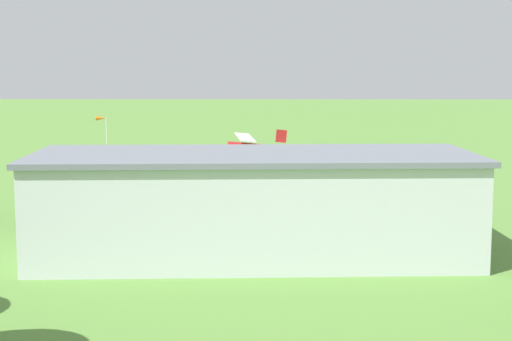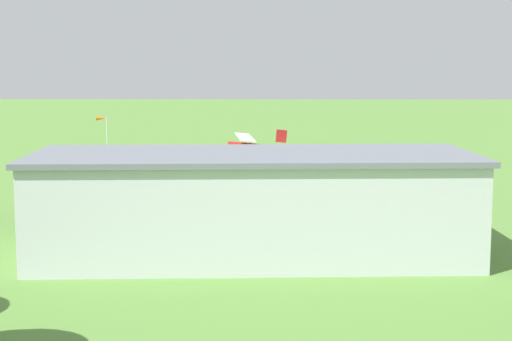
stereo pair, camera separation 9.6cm
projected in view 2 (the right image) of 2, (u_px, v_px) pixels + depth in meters
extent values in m
plane|color=#568438|center=(219.00, 177.00, 88.49)|extent=(400.00, 400.00, 0.00)
cube|color=silver|center=(253.00, 208.00, 51.28)|extent=(28.23, 11.87, 6.45)
cube|color=slate|center=(253.00, 156.00, 50.83)|extent=(28.86, 12.50, 0.35)
cube|color=#384251|center=(251.00, 203.00, 56.59)|extent=(9.70, 0.66, 5.29)
cylinder|color=#B21E1E|center=(257.00, 149.00, 81.42)|extent=(6.11, 1.75, 1.66)
cone|color=black|center=(224.00, 152.00, 81.17)|extent=(0.85, 0.85, 0.83)
cube|color=silver|center=(250.00, 151.00, 81.39)|extent=(2.54, 9.37, 0.27)
cube|color=silver|center=(245.00, 137.00, 81.15)|extent=(2.54, 9.37, 0.27)
cube|color=#B21E1E|center=(281.00, 136.00, 81.48)|extent=(1.22, 0.23, 1.40)
cube|color=silver|center=(282.00, 146.00, 81.63)|extent=(1.18, 2.68, 0.17)
cylinder|color=black|center=(251.00, 161.00, 82.50)|extent=(0.65, 0.21, 0.64)
cylinder|color=black|center=(253.00, 163.00, 80.62)|extent=(0.65, 0.21, 0.64)
cylinder|color=#332D28|center=(245.00, 142.00, 84.19)|extent=(0.23, 0.10, 1.49)
cylinder|color=#332D28|center=(250.00, 147.00, 78.35)|extent=(0.23, 0.10, 1.49)
cube|color=black|center=(46.00, 216.00, 61.99)|extent=(1.98, 4.42, 0.66)
cube|color=#2D3842|center=(46.00, 208.00, 61.91)|extent=(1.69, 2.50, 0.59)
cylinder|color=black|center=(52.00, 224.00, 60.52)|extent=(0.25, 0.65, 0.64)
cylinder|color=black|center=(29.00, 224.00, 60.62)|extent=(0.25, 0.65, 0.64)
cylinder|color=black|center=(63.00, 217.00, 63.44)|extent=(0.25, 0.65, 0.64)
cylinder|color=black|center=(41.00, 217.00, 63.55)|extent=(0.25, 0.65, 0.64)
cylinder|color=navy|center=(114.00, 210.00, 65.87)|extent=(0.42, 0.42, 0.81)
cylinder|color=#72338C|center=(113.00, 202.00, 65.78)|extent=(0.50, 0.50, 0.57)
sphere|color=#9E704C|center=(113.00, 197.00, 65.72)|extent=(0.22, 0.22, 0.22)
cylinder|color=navy|center=(295.00, 207.00, 67.46)|extent=(0.33, 0.33, 0.83)
cylinder|color=beige|center=(295.00, 199.00, 67.37)|extent=(0.39, 0.39, 0.59)
sphere|color=#D8AD84|center=(295.00, 194.00, 67.31)|extent=(0.22, 0.22, 0.22)
cylinder|color=#33723F|center=(155.00, 206.00, 67.63)|extent=(0.45, 0.45, 0.86)
cylinder|color=#3F3F47|center=(155.00, 198.00, 67.53)|extent=(0.54, 0.54, 0.61)
sphere|color=brown|center=(155.00, 193.00, 67.48)|extent=(0.23, 0.23, 0.23)
cylinder|color=silver|center=(107.00, 139.00, 103.84)|extent=(0.12, 0.12, 5.62)
cone|color=orange|center=(101.00, 118.00, 103.50)|extent=(1.38, 0.80, 0.60)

